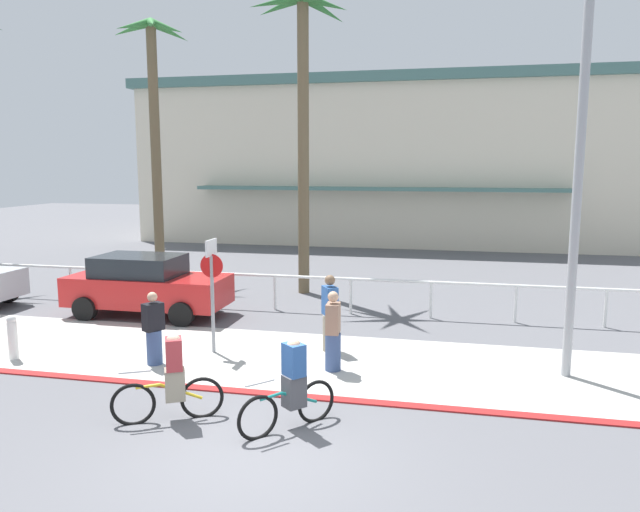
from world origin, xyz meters
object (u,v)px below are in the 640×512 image
at_px(car_red_1, 146,285).
at_px(pedestrian_2, 154,332).
at_px(stop_sign_bike_lane, 212,279).
at_px(palm_tree_1, 154,100).
at_px(palm_tree_2, 303,79).
at_px(pedestrian_1, 330,316).
at_px(pedestrian_0, 333,335).
at_px(cyclist_yellow_0, 172,380).
at_px(cyclist_teal_1, 292,387).
at_px(bollard_0, 13,337).
at_px(streetlight_curb, 582,159).

height_order(car_red_1, pedestrian_2, car_red_1).
height_order(stop_sign_bike_lane, palm_tree_1, palm_tree_1).
bearing_deg(stop_sign_bike_lane, palm_tree_1, 123.78).
xyz_separation_m(palm_tree_2, pedestrian_1, (2.12, -6.04, -6.02)).
bearing_deg(pedestrian_0, palm_tree_2, 108.49).
height_order(cyclist_yellow_0, pedestrian_1, pedestrian_1).
xyz_separation_m(palm_tree_1, cyclist_teal_1, (8.29, -11.70, -5.79)).
relative_size(palm_tree_2, cyclist_yellow_0, 5.74).
bearing_deg(bollard_0, palm_tree_2, 61.58).
height_order(streetlight_curb, palm_tree_2, palm_tree_2).
xyz_separation_m(bollard_0, pedestrian_1, (6.52, 2.09, 0.30)).
distance_m(palm_tree_1, car_red_1, 8.25).
height_order(stop_sign_bike_lane, cyclist_yellow_0, stop_sign_bike_lane).
bearing_deg(stop_sign_bike_lane, bollard_0, -160.48).
height_order(stop_sign_bike_lane, palm_tree_2, palm_tree_2).
bearing_deg(pedestrian_2, car_red_1, 120.31).
distance_m(stop_sign_bike_lane, palm_tree_2, 8.47).
relative_size(cyclist_teal_1, pedestrian_0, 0.90).
bearing_deg(stop_sign_bike_lane, palm_tree_2, 86.63).
xyz_separation_m(car_red_1, cyclist_yellow_0, (3.86, -6.30, -0.18)).
bearing_deg(stop_sign_bike_lane, pedestrian_2, -130.98).
bearing_deg(bollard_0, pedestrian_1, 17.76).
height_order(palm_tree_2, cyclist_yellow_0, palm_tree_2).
bearing_deg(car_red_1, streetlight_curb, -15.47).
relative_size(stop_sign_bike_lane, bollard_0, 2.56).
bearing_deg(bollard_0, stop_sign_bike_lane, 19.52).
xyz_separation_m(palm_tree_1, cyclist_yellow_0, (6.29, -11.83, -5.79)).
bearing_deg(palm_tree_1, stop_sign_bike_lane, -56.22).
bearing_deg(car_red_1, bollard_0, -101.78).
distance_m(palm_tree_2, cyclist_yellow_0, 11.93).
xyz_separation_m(palm_tree_2, cyclist_teal_1, (2.33, -10.10, -6.14)).
relative_size(stop_sign_bike_lane, palm_tree_2, 0.27).
height_order(bollard_0, palm_tree_1, palm_tree_1).
height_order(stop_sign_bike_lane, pedestrian_1, stop_sign_bike_lane).
distance_m(stop_sign_bike_lane, cyclist_teal_1, 4.46).
relative_size(palm_tree_2, car_red_1, 2.14).
bearing_deg(palm_tree_1, cyclist_teal_1, -54.69).
height_order(cyclist_yellow_0, pedestrian_0, pedestrian_0).
relative_size(palm_tree_2, pedestrian_2, 6.01).
bearing_deg(bollard_0, streetlight_curb, 6.39).
xyz_separation_m(bollard_0, pedestrian_2, (3.11, 0.39, 0.20)).
relative_size(palm_tree_1, pedestrian_2, 5.95).
relative_size(palm_tree_2, pedestrian_0, 5.66).
height_order(palm_tree_1, pedestrian_2, palm_tree_1).
xyz_separation_m(streetlight_curb, pedestrian_1, (-4.92, 0.81, -3.46)).
relative_size(stop_sign_bike_lane, palm_tree_1, 0.27).
bearing_deg(streetlight_curb, palm_tree_1, 146.95).
height_order(car_red_1, cyclist_teal_1, car_red_1).
xyz_separation_m(cyclist_yellow_0, pedestrian_2, (-1.63, 2.48, 0.02)).
distance_m(streetlight_curb, pedestrian_1, 6.07).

